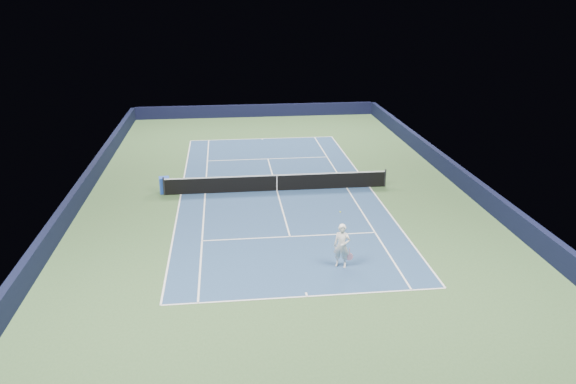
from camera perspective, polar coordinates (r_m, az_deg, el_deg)
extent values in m
plane|color=#35532D|center=(32.44, -1.13, 0.13)|extent=(40.00, 40.00, 0.00)
cube|color=black|center=(51.35, -3.30, 8.25)|extent=(22.00, 0.35, 1.10)
cube|color=black|center=(34.93, 16.84, 1.67)|extent=(0.35, 40.00, 1.10)
cube|color=black|center=(33.10, -20.14, 0.28)|extent=(0.35, 40.00, 1.10)
cube|color=navy|center=(32.44, -1.13, 0.14)|extent=(10.97, 23.77, 0.01)
cube|color=white|center=(43.76, -2.64, 5.44)|extent=(10.97, 0.08, 0.00)
cube|color=white|center=(21.73, 1.95, -10.56)|extent=(10.97, 0.08, 0.00)
cube|color=white|center=(33.38, 8.28, 0.52)|extent=(0.08, 23.77, 0.00)
cube|color=white|center=(32.42, -10.83, -0.24)|extent=(0.08, 23.77, 0.00)
cube|color=white|center=(33.06, 5.98, 0.43)|extent=(0.08, 23.77, 0.00)
cube|color=white|center=(32.34, -8.41, -0.14)|extent=(0.08, 23.77, 0.00)
cube|color=white|center=(38.49, -2.05, 3.38)|extent=(8.23, 0.08, 0.00)
cube|color=white|center=(26.55, 0.20, -4.55)|extent=(8.23, 0.08, 0.00)
cube|color=white|center=(32.44, -1.13, 0.15)|extent=(0.08, 12.80, 0.00)
cube|color=white|center=(43.62, -2.63, 5.39)|extent=(0.08, 0.30, 0.00)
cube|color=white|center=(21.86, 1.89, -10.36)|extent=(0.08, 0.30, 0.00)
cylinder|color=black|center=(32.33, -12.50, 0.57)|extent=(0.10, 0.10, 1.07)
cylinder|color=black|center=(33.45, 9.84, 1.42)|extent=(0.10, 0.10, 1.07)
cube|color=black|center=(32.29, -1.14, 0.89)|extent=(12.80, 0.03, 0.91)
cube|color=white|center=(32.13, -1.14, 1.71)|extent=(12.80, 0.04, 0.06)
cube|color=white|center=(32.29, -1.14, 0.89)|extent=(0.05, 0.04, 0.91)
cube|color=#1E44B8|center=(32.72, -12.43, 0.69)|extent=(0.63, 0.59, 0.93)
cube|color=white|center=(32.70, -11.92, 0.68)|extent=(0.03, 0.42, 0.42)
imported|color=white|center=(23.55, 5.49, -5.46)|extent=(0.82, 0.70, 1.90)
cylinder|color=pink|center=(23.69, 6.26, -6.03)|extent=(0.03, 0.03, 0.31)
cylinder|color=black|center=(23.79, 6.24, -6.55)|extent=(0.31, 0.02, 0.31)
cylinder|color=pink|center=(23.79, 6.24, -6.55)|extent=(0.34, 0.03, 0.34)
sphere|color=#CCD72D|center=(24.02, 5.33, -2.03)|extent=(0.07, 0.07, 0.07)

